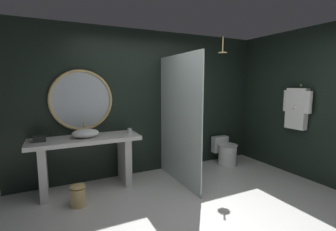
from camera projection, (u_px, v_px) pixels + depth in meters
ground_plane at (207, 219)px, 2.94m from camera, size 5.76×5.76×0.00m
back_wall_panel at (149, 103)px, 4.45m from camera, size 4.80×0.10×2.60m
side_wall_right at (289, 103)px, 4.46m from camera, size 0.10×2.47×2.60m
vanity_counter at (86, 155)px, 3.71m from camera, size 1.63×0.59×0.83m
vessel_sink at (86, 133)px, 3.66m from camera, size 0.40×0.33×0.20m
tumbler_cup at (130, 131)px, 3.94m from camera, size 0.07×0.07×0.09m
tissue_box at (39, 139)px, 3.39m from camera, size 0.17×0.12×0.08m
round_wall_mirror at (82, 100)px, 3.84m from camera, size 0.99×0.05×0.99m
shower_glass_panel at (179, 120)px, 3.93m from camera, size 0.02×1.37×2.12m
rain_shower_head at (223, 51)px, 4.34m from camera, size 0.16×0.16×0.30m
hanging_bathrobe at (297, 107)px, 4.17m from camera, size 0.20×0.52×0.78m
toilet at (226, 152)px, 4.92m from camera, size 0.39×0.54×0.54m
waste_bin at (78, 195)px, 3.24m from camera, size 0.21×0.21×0.31m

